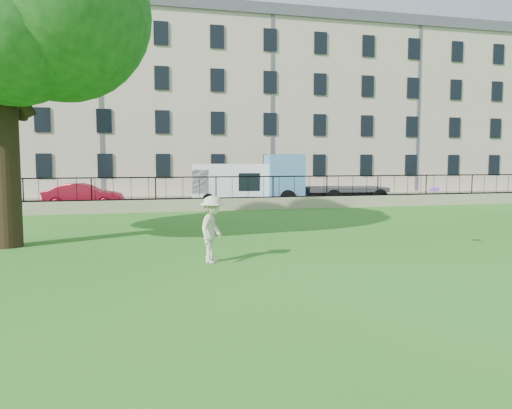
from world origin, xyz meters
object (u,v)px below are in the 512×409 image
object	(u,v)px
man	(212,229)
white_van	(240,184)
blue_truck	(325,179)
red_sedan	(84,196)
frisbee	(434,189)

from	to	relation	value
man	white_van	size ratio (longest dim) A/B	0.30
blue_truck	red_sedan	bearing A→B (deg)	-173.64
white_van	blue_truck	world-z (taller)	blue_truck
man	blue_truck	world-z (taller)	blue_truck
white_van	blue_truck	bearing A→B (deg)	-5.24
white_van	red_sedan	bearing A→B (deg)	-166.91
frisbee	red_sedan	world-z (taller)	frisbee
man	blue_truck	bearing A→B (deg)	-1.94
red_sedan	blue_truck	bearing A→B (deg)	-82.61
blue_truck	frisbee	bearing A→B (deg)	-94.32
frisbee	man	bearing A→B (deg)	-178.57
white_van	blue_truck	distance (m)	4.96
red_sedan	man	bearing A→B (deg)	-156.93
frisbee	blue_truck	bearing A→B (deg)	79.31
frisbee	white_van	xyz separation A→B (m)	(-2.00, 16.06, -0.55)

